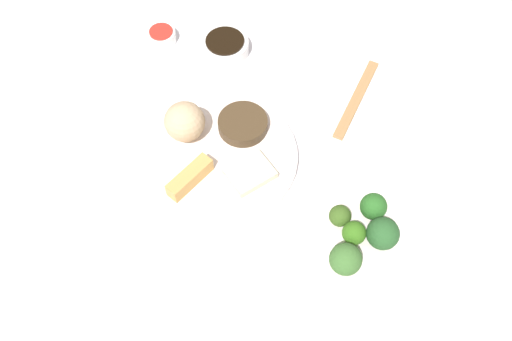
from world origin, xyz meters
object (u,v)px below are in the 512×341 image
at_px(broccoli_plate, 352,240).
at_px(sauce_ramekin_sweet_and_sour, 162,37).
at_px(main_plate, 218,156).
at_px(soy_sauce_bowl, 225,47).
at_px(chopsticks_pair, 356,99).

distance_m(broccoli_plate, sauce_ramekin_sweet_and_sour, 0.59).
height_order(main_plate, soy_sauce_bowl, soy_sauce_bowl).
xyz_separation_m(main_plate, sauce_ramekin_sweet_and_sour, (0.32, 0.03, 0.00)).
relative_size(soy_sauce_bowl, chopsticks_pair, 0.47).
bearing_deg(chopsticks_pair, soy_sauce_bowl, 46.41).
distance_m(main_plate, chopsticks_pair, 0.30).
bearing_deg(soy_sauce_bowl, broccoli_plate, -170.24).
bearing_deg(soy_sauce_bowl, chopsticks_pair, -133.59).
relative_size(main_plate, chopsticks_pair, 1.38).
bearing_deg(main_plate, broccoli_plate, -143.60).
bearing_deg(chopsticks_pair, broccoli_plate, 155.36).
xyz_separation_m(broccoli_plate, chopsticks_pair, (0.28, -0.13, -0.00)).
relative_size(broccoli_plate, soy_sauce_bowl, 2.45).
bearing_deg(main_plate, chopsticks_pair, -80.54).
height_order(main_plate, chopsticks_pair, main_plate).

